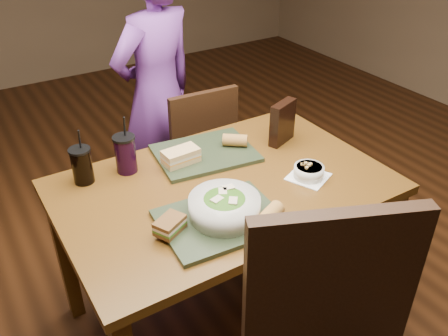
{
  "coord_description": "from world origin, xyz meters",
  "views": [
    {
      "loc": [
        -0.83,
        -1.34,
        1.8
      ],
      "look_at": [
        0.0,
        0.0,
        0.82
      ],
      "focal_mm": 38.0,
      "sensor_mm": 36.0,
      "label": 1
    }
  ],
  "objects_px": {
    "diner": "(157,95)",
    "soup_bowl": "(309,171)",
    "salad_bowl": "(224,206)",
    "baguette_far": "(235,140)",
    "sandwich_far": "(181,156)",
    "chair_far": "(197,152)",
    "cup_berry": "(126,154)",
    "chip_bag": "(282,123)",
    "baguette_near": "(270,215)",
    "tray_far": "(205,153)",
    "tray_near": "(220,220)",
    "dining_table": "(224,201)",
    "cup_cola": "(82,165)",
    "sandwich_near": "(170,225)"
  },
  "relations": [
    {
      "from": "baguette_near",
      "to": "diner",
      "type": "bearing_deg",
      "value": 83.31
    },
    {
      "from": "soup_bowl",
      "to": "salad_bowl",
      "type": "bearing_deg",
      "value": -172.81
    },
    {
      "from": "diner",
      "to": "soup_bowl",
      "type": "xyz_separation_m",
      "value": [
        0.18,
        -1.07,
        0.02
      ]
    },
    {
      "from": "tray_near",
      "to": "tray_far",
      "type": "distance_m",
      "value": 0.47
    },
    {
      "from": "cup_cola",
      "to": "sandwich_near",
      "type": "bearing_deg",
      "value": -73.15
    },
    {
      "from": "baguette_near",
      "to": "tray_near",
      "type": "bearing_deg",
      "value": 140.61
    },
    {
      "from": "salad_bowl",
      "to": "baguette_far",
      "type": "height_order",
      "value": "salad_bowl"
    },
    {
      "from": "soup_bowl",
      "to": "baguette_far",
      "type": "bearing_deg",
      "value": 109.92
    },
    {
      "from": "chair_far",
      "to": "chip_bag",
      "type": "bearing_deg",
      "value": -72.82
    },
    {
      "from": "baguette_near",
      "to": "baguette_far",
      "type": "distance_m",
      "value": 0.56
    },
    {
      "from": "diner",
      "to": "soup_bowl",
      "type": "height_order",
      "value": "diner"
    },
    {
      "from": "baguette_near",
      "to": "cup_berry",
      "type": "height_order",
      "value": "cup_berry"
    },
    {
      "from": "chair_far",
      "to": "baguette_far",
      "type": "xyz_separation_m",
      "value": [
        -0.06,
        -0.47,
        0.31
      ]
    },
    {
      "from": "sandwich_far",
      "to": "baguette_far",
      "type": "distance_m",
      "value": 0.27
    },
    {
      "from": "tray_far",
      "to": "baguette_near",
      "type": "relative_size",
      "value": 3.69
    },
    {
      "from": "diner",
      "to": "soup_bowl",
      "type": "relative_size",
      "value": 7.83
    },
    {
      "from": "chair_far",
      "to": "sandwich_far",
      "type": "relative_size",
      "value": 5.66
    },
    {
      "from": "baguette_near",
      "to": "chip_bag",
      "type": "xyz_separation_m",
      "value": [
        0.41,
        0.47,
        0.05
      ]
    },
    {
      "from": "tray_near",
      "to": "sandwich_near",
      "type": "distance_m",
      "value": 0.19
    },
    {
      "from": "sandwich_near",
      "to": "cup_berry",
      "type": "xyz_separation_m",
      "value": [
        0.03,
        0.46,
        0.04
      ]
    },
    {
      "from": "diner",
      "to": "baguette_far",
      "type": "relative_size",
      "value": 14.1
    },
    {
      "from": "cup_berry",
      "to": "baguette_far",
      "type": "bearing_deg",
      "value": -9.76
    },
    {
      "from": "diner",
      "to": "tray_near",
      "type": "height_order",
      "value": "diner"
    },
    {
      "from": "tray_near",
      "to": "salad_bowl",
      "type": "height_order",
      "value": "salad_bowl"
    },
    {
      "from": "diner",
      "to": "tray_far",
      "type": "distance_m",
      "value": 0.7
    },
    {
      "from": "tray_far",
      "to": "baguette_far",
      "type": "relative_size",
      "value": 3.88
    },
    {
      "from": "chip_bag",
      "to": "baguette_near",
      "type": "bearing_deg",
      "value": -152.5
    },
    {
      "from": "dining_table",
      "to": "tray_near",
      "type": "bearing_deg",
      "value": -124.75
    },
    {
      "from": "dining_table",
      "to": "cup_cola",
      "type": "xyz_separation_m",
      "value": [
        -0.47,
        0.3,
        0.17
      ]
    },
    {
      "from": "soup_bowl",
      "to": "sandwich_far",
      "type": "height_order",
      "value": "sandwich_far"
    },
    {
      "from": "diner",
      "to": "tray_far",
      "type": "height_order",
      "value": "diner"
    },
    {
      "from": "tray_near",
      "to": "baguette_far",
      "type": "distance_m",
      "value": 0.53
    },
    {
      "from": "dining_table",
      "to": "tray_far",
      "type": "xyz_separation_m",
      "value": [
        0.05,
        0.23,
        0.1
      ]
    },
    {
      "from": "baguette_near",
      "to": "chip_bag",
      "type": "bearing_deg",
      "value": 48.5
    },
    {
      "from": "diner",
      "to": "chip_bag",
      "type": "distance_m",
      "value": 0.82
    },
    {
      "from": "sandwich_near",
      "to": "cup_cola",
      "type": "distance_m",
      "value": 0.5
    },
    {
      "from": "tray_near",
      "to": "cup_cola",
      "type": "height_order",
      "value": "cup_cola"
    },
    {
      "from": "diner",
      "to": "chip_bag",
      "type": "height_order",
      "value": "diner"
    },
    {
      "from": "chair_far",
      "to": "cup_berry",
      "type": "distance_m",
      "value": 0.75
    },
    {
      "from": "sandwich_far",
      "to": "cup_berry",
      "type": "bearing_deg",
      "value": 157.98
    },
    {
      "from": "baguette_near",
      "to": "baguette_far",
      "type": "relative_size",
      "value": 1.05
    },
    {
      "from": "baguette_far",
      "to": "cup_berry",
      "type": "distance_m",
      "value": 0.49
    },
    {
      "from": "sandwich_far",
      "to": "chip_bag",
      "type": "bearing_deg",
      "value": -6.13
    },
    {
      "from": "salad_bowl",
      "to": "baguette_far",
      "type": "relative_size",
      "value": 2.34
    },
    {
      "from": "salad_bowl",
      "to": "cup_berry",
      "type": "distance_m",
      "value": 0.52
    },
    {
      "from": "tray_near",
      "to": "baguette_near",
      "type": "height_order",
      "value": "baguette_near"
    },
    {
      "from": "diner",
      "to": "salad_bowl",
      "type": "height_order",
      "value": "diner"
    },
    {
      "from": "dining_table",
      "to": "salad_bowl",
      "type": "relative_size",
      "value": 5.13
    },
    {
      "from": "tray_far",
      "to": "soup_bowl",
      "type": "xyz_separation_m",
      "value": [
        0.27,
        -0.38,
        0.02
      ]
    },
    {
      "from": "tray_far",
      "to": "soup_bowl",
      "type": "distance_m",
      "value": 0.46
    }
  ]
}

